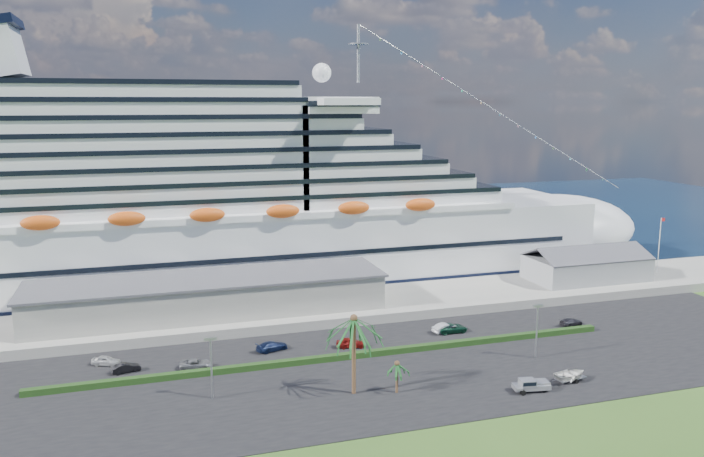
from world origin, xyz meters
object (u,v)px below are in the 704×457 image
object	(u,v)px
cruise_ship	(212,208)
pickup_truck	(531,385)
boat_trailer	(571,374)
parked_car_3	(272,346)

from	to	relation	value
cruise_ship	pickup_truck	size ratio (longest dim) A/B	36.92
cruise_ship	pickup_truck	xyz separation A→B (m)	(34.15, -66.50, -15.62)
boat_trailer	cruise_ship	bearing A→B (deg)	122.24
cruise_ship	boat_trailer	distance (m)	78.76
cruise_ship	boat_trailer	bearing A→B (deg)	-57.76
cruise_ship	parked_car_3	xyz separation A→B (m)	(4.21, -41.15, -15.85)
parked_car_3	pickup_truck	bearing A→B (deg)	-148.49
cruise_ship	pickup_truck	world-z (taller)	cruise_ship
cruise_ship	pickup_truck	distance (m)	76.37
parked_car_3	boat_trailer	world-z (taller)	boat_trailer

